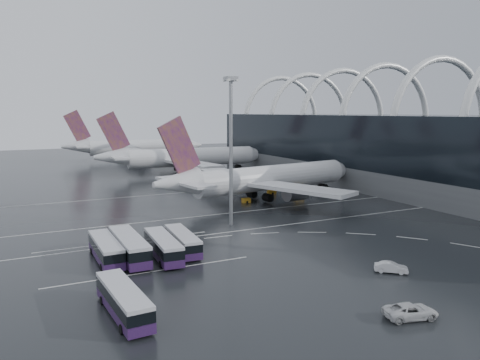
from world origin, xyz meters
name	(u,v)px	position (x,y,z in m)	size (l,w,h in m)	color
ground	(255,226)	(0.00, 0.00, 0.00)	(420.00, 420.00, 0.00)	black
terminal	(416,148)	(61.56, 19.84, 10.87)	(42.00, 160.00, 34.90)	#585B5D
lane_marking_near	(260,228)	(0.00, -2.00, 0.01)	(120.00, 0.25, 0.01)	silver
lane_marking_mid	(227,213)	(0.00, 12.00, 0.01)	(120.00, 0.25, 0.01)	silver
lane_marking_far	(182,193)	(0.00, 40.00, 0.01)	(120.00, 0.25, 0.01)	silver
bus_bay_line_south	(153,271)	(-24.00, -16.00, 0.01)	(28.00, 0.25, 0.01)	silver
bus_bay_line_north	(125,242)	(-24.00, 0.00, 0.01)	(28.00, 0.25, 0.01)	silver
airliner_main	(263,179)	(14.07, 21.76, 5.05)	(59.39, 51.47, 20.15)	silver
airliner_gate_b	(183,158)	(13.44, 76.69, 5.29)	(60.88, 54.71, 21.15)	silver
airliner_gate_c	(133,148)	(9.10, 128.70, 5.44)	(60.98, 56.29, 21.75)	silver
bus_row_near_a	(106,249)	(-28.63, -8.67, 1.72)	(3.11, 12.74, 3.13)	#281542
bus_row_near_b	(129,246)	(-25.48, -9.32, 1.89)	(3.47, 13.98, 3.43)	#281542
bus_row_near_c	(163,246)	(-20.96, -11.00, 1.73)	(3.67, 12.93, 3.14)	#281542
bus_row_near_d	(183,241)	(-17.38, -9.25, 1.62)	(3.58, 12.14, 2.95)	#281542
bus_row_far_a	(124,300)	(-30.47, -27.87, 1.67)	(3.44, 12.45, 3.03)	#281542
van_curve_a	(411,311)	(-4.32, -41.69, 0.78)	(2.57, 5.58, 1.55)	silver
van_curve_c	(391,267)	(3.99, -30.46, 0.71)	(1.49, 4.28, 1.41)	silver
floodlight_mast	(231,133)	(-3.55, 2.68, 17.12)	(2.09, 2.09, 27.22)	gray
gse_cart_belly_a	(299,195)	(23.41, 20.54, 0.67)	(2.45, 1.45, 1.34)	orange
gse_cart_belly_b	(272,187)	(23.83, 33.97, 0.60)	(2.20, 1.30, 1.20)	slate
gse_cart_belly_c	(246,200)	(8.86, 20.57, 0.53)	(1.93, 1.14, 1.06)	orange
gse_cart_belly_d	(320,188)	(34.86, 27.24, 0.64)	(2.36, 1.39, 1.29)	slate
gse_cart_belly_e	(272,192)	(19.84, 27.58, 0.57)	(2.11, 1.25, 1.15)	orange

